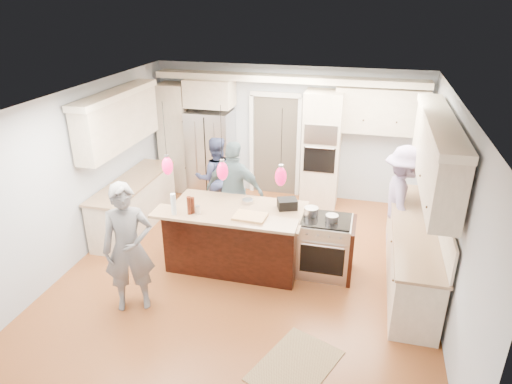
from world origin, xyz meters
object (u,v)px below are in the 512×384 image
person_far_left (216,178)px  kitchen_island (237,236)px  refrigerator (211,153)px  person_bar_end (129,248)px  island_range (327,246)px

person_far_left → kitchen_island: bearing=93.9°
refrigerator → person_bar_end: bearing=-86.6°
kitchen_island → person_bar_end: (-1.07, -1.40, 0.43)m
island_range → person_far_left: person_far_left is taller
person_bar_end → refrigerator: bearing=67.7°
kitchen_island → person_far_left: 1.78m
person_bar_end → person_far_left: 2.93m
kitchen_island → person_bar_end: 1.81m
refrigerator → person_bar_end: size_ratio=0.98×
island_range → person_bar_end: 2.92m
kitchen_island → island_range: size_ratio=2.28×
island_range → person_bar_end: size_ratio=0.50×
kitchen_island → island_range: 1.41m
island_range → person_far_left: (-2.26, 1.45, 0.33)m
refrigerator → person_far_left: refrigerator is taller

